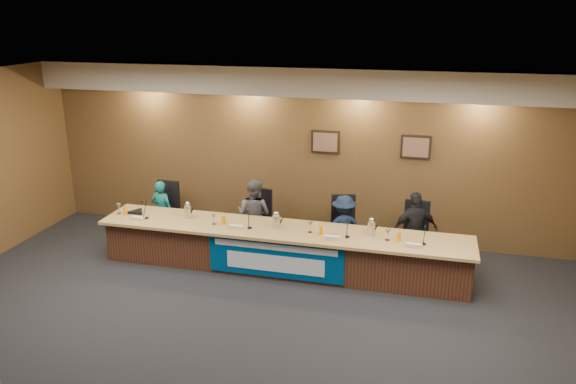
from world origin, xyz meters
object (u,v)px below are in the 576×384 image
(panelist_b, at_px, (254,215))
(office_chair_c, at_px, (344,231))
(banner, at_px, (275,259))
(panelist_a, at_px, (162,211))
(dais_body, at_px, (282,250))
(carafe_right, at_px, (371,228))
(panelist_c, at_px, (343,228))
(speakerphone, at_px, (137,212))
(office_chair_b, at_px, (256,223))
(carafe_mid, at_px, (276,222))
(carafe_left, at_px, (188,212))
(office_chair_a, at_px, (165,214))
(office_chair_d, at_px, (414,238))
(panelist_d, at_px, (415,230))

(panelist_b, bearing_deg, office_chair_c, -164.20)
(banner, relative_size, panelist_a, 1.89)
(dais_body, height_order, carafe_right, carafe_right)
(panelist_c, xyz_separation_m, carafe_right, (0.53, -0.63, 0.29))
(speakerphone, bearing_deg, panelist_a, 77.72)
(panelist_a, xyz_separation_m, office_chair_b, (1.79, 0.10, -0.10))
(panelist_b, relative_size, panelist_c, 1.15)
(panelist_c, height_order, carafe_mid, panelist_c)
(carafe_left, xyz_separation_m, carafe_mid, (1.58, -0.07, -0.01))
(office_chair_a, distance_m, carafe_left, 1.17)
(carafe_right, bearing_deg, carafe_left, -179.89)
(banner, distance_m, panelist_c, 1.43)
(panelist_c, distance_m, carafe_mid, 1.25)
(office_chair_b, bearing_deg, office_chair_d, 11.97)
(carafe_mid, bearing_deg, carafe_left, 177.61)
(panelist_b, distance_m, carafe_mid, 0.95)
(office_chair_c, height_order, office_chair_d, same)
(carafe_right, bearing_deg, banner, -162.78)
(carafe_right, bearing_deg, panelist_d, 43.86)
(carafe_right, xyz_separation_m, speakerphone, (-4.06, -0.01, -0.09))
(carafe_left, relative_size, carafe_mid, 1.07)
(office_chair_b, distance_m, office_chair_d, 2.79)
(office_chair_a, bearing_deg, panelist_d, -1.16)
(dais_body, bearing_deg, office_chair_a, 162.91)
(panelist_b, distance_m, office_chair_c, 1.62)
(carafe_right, bearing_deg, office_chair_d, 48.08)
(panelist_c, relative_size, carafe_left, 4.98)
(office_chair_b, distance_m, carafe_left, 1.27)
(office_chair_a, distance_m, office_chair_c, 3.39)
(panelist_a, xyz_separation_m, carafe_right, (3.92, -0.63, 0.28))
(banner, xyz_separation_m, speakerphone, (-2.62, 0.44, 0.40))
(banner, height_order, office_chair_b, banner)
(office_chair_b, relative_size, speakerphone, 1.50)
(banner, relative_size, carafe_mid, 10.09)
(office_chair_d, bearing_deg, panelist_c, -171.71)
(office_chair_c, xyz_separation_m, office_chair_d, (1.19, 0.00, 0.00))
(panelist_a, bearing_deg, dais_body, 170.14)
(office_chair_a, bearing_deg, speakerphone, -100.57)
(banner, bearing_deg, dais_body, 90.00)
(speakerphone, bearing_deg, office_chair_c, 11.86)
(panelist_c, relative_size, office_chair_d, 2.41)
(panelist_d, bearing_deg, dais_body, -5.57)
(panelist_c, xyz_separation_m, carafe_left, (-2.57, -0.64, 0.29))
(banner, height_order, panelist_c, panelist_c)
(panelist_b, height_order, panelist_c, panelist_b)
(carafe_left, bearing_deg, carafe_right, 0.11)
(office_chair_c, relative_size, office_chair_d, 1.00)
(office_chair_a, bearing_deg, panelist_a, -89.91)
(office_chair_a, distance_m, office_chair_b, 1.79)
(office_chair_a, bearing_deg, carafe_mid, -18.38)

